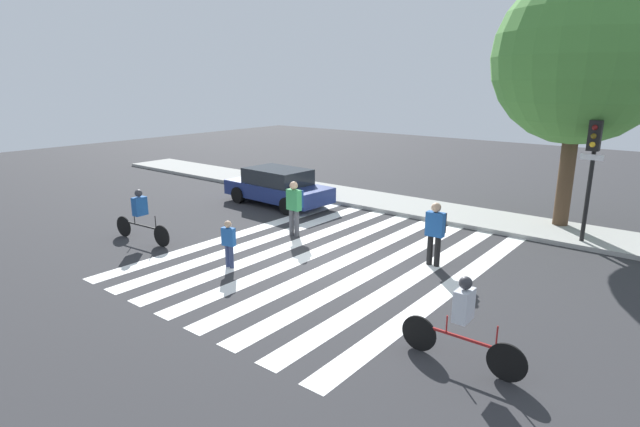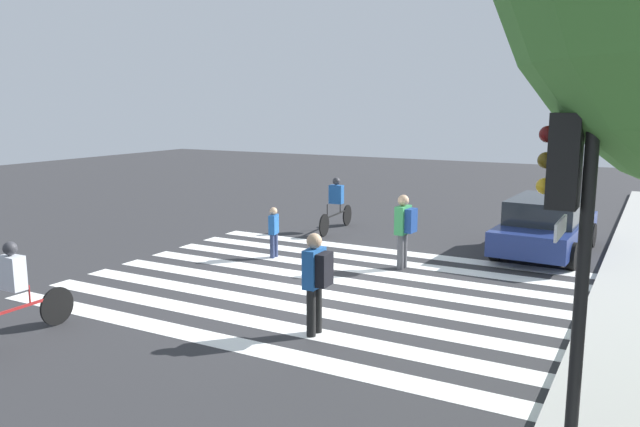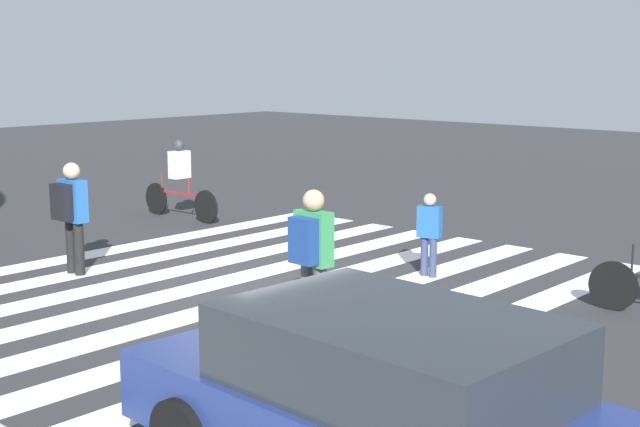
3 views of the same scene
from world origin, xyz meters
name	(u,v)px [view 2 (image 2 of 3)]	position (x,y,z in m)	size (l,w,h in m)	color
ground_plane	(322,285)	(0.00, 0.00, 0.00)	(60.00, 60.00, 0.00)	#2D2D30
crosswalk_stripes	(322,285)	(0.00, 0.00, 0.00)	(7.53, 10.00, 0.01)	white
traffic_light	(570,222)	(5.19, 5.34, 2.70)	(0.60, 0.50, 3.86)	black
pedestrian_adult_tall_backpack	(404,226)	(-2.10, 0.99, 1.00)	(0.49, 0.41, 1.72)	#4C4C51
pedestrian_adult_blue_shirt	(274,229)	(-1.55, -2.20, 0.71)	(0.38, 0.24, 1.26)	navy
pedestrian_adult_yellow_jacket	(316,276)	(2.52, 1.27, 0.99)	(0.48, 0.40, 1.70)	black
cyclist_mid_street	(13,288)	(5.02, -2.84, 0.87)	(2.21, 0.40, 1.61)	black
cyclist_far_lane	(336,202)	(-5.25, -2.39, 0.86)	(2.43, 0.42, 1.60)	black
car_parked_dark_suv	(546,225)	(-5.27, 3.58, 0.72)	(4.51, 2.11, 1.42)	navy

